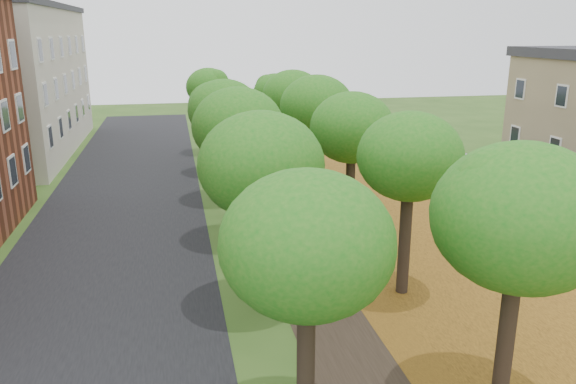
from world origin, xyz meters
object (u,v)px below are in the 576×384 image
bench (344,273)px  car_silver (543,215)px  car_grey (509,189)px  car_white (445,161)px  car_red (513,196)px

bench → car_silver: (10.19, 3.50, 0.27)m
car_grey → car_white: bearing=10.1°
car_silver → car_red: size_ratio=1.17×
car_red → car_grey: bearing=-4.6°
bench → car_white: bearing=-30.6°
bench → car_white: car_white is taller
car_white → car_red: bearing=-177.2°
bench → car_silver: size_ratio=0.45×
bench → car_grey: car_grey is taller
car_white → bench: bearing=145.2°
bench → car_grey: 13.84m
car_silver → car_red: car_silver is taller
bench → car_grey: size_ratio=0.44×
car_grey → bench: bearing=130.8°
bench → car_silver: 10.78m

